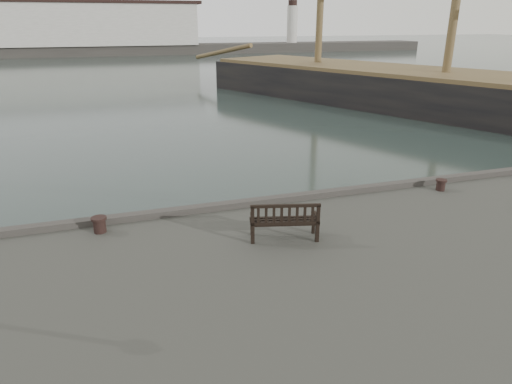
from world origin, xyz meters
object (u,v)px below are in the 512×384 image
bollard_right (441,185)px  bench (284,227)px  bollard_left (99,225)px  tall_ship_main (442,101)px

bollard_right → bench: bearing=-164.3°
bollard_left → tall_ship_main: size_ratio=0.01×
bench → bollard_left: 4.75m
bollard_left → bollard_right: 10.46m
bollard_right → tall_ship_main: bearing=50.7°
bench → bollard_right: (6.07, 1.70, -0.13)m
bollard_left → tall_ship_main: (25.46, 18.22, -0.92)m
tall_ship_main → bollard_left: bearing=-169.2°
bench → tall_ship_main: 29.10m
bench → tall_ship_main: size_ratio=0.04×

